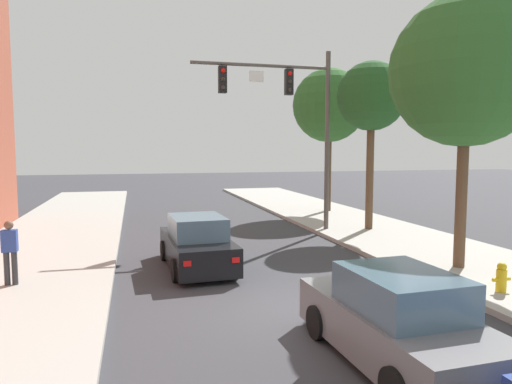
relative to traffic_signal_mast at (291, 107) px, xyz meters
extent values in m
plane|color=#38383D|center=(-2.97, -8.98, -5.31)|extent=(120.00, 120.00, 0.00)
cylinder|color=#514C47|center=(1.63, 0.01, -1.41)|extent=(0.20, 0.20, 7.50)
cylinder|color=#514C47|center=(-1.26, 0.01, 1.64)|extent=(5.78, 0.14, 0.14)
cube|color=black|center=(-0.11, 0.01, 1.02)|extent=(0.32, 0.28, 1.05)
sphere|color=red|center=(-0.11, -0.14, 1.35)|extent=(0.18, 0.18, 0.18)
sphere|color=#2D2823|center=(-0.11, -0.14, 1.02)|extent=(0.18, 0.18, 0.18)
sphere|color=#2D2823|center=(-0.11, -0.14, 0.69)|extent=(0.18, 0.18, 0.18)
cube|color=black|center=(-2.88, 0.01, 1.02)|extent=(0.32, 0.28, 1.05)
sphere|color=red|center=(-2.88, -0.14, 1.35)|extent=(0.18, 0.18, 0.18)
sphere|color=#2D2823|center=(-2.88, -0.14, 1.02)|extent=(0.18, 0.18, 0.18)
sphere|color=#2D2823|center=(-2.88, -0.14, 0.69)|extent=(0.18, 0.18, 0.18)
cube|color=white|center=(-1.49, -0.01, 1.19)|extent=(0.60, 0.03, 0.44)
cube|color=black|center=(-4.59, -4.74, -4.75)|extent=(1.93, 4.29, 0.80)
cube|color=slate|center=(-4.58, -4.89, -4.03)|extent=(1.61, 2.08, 0.64)
cylinder|color=black|center=(-5.47, -3.48, -4.99)|extent=(0.26, 0.65, 0.64)
cylinder|color=black|center=(-3.86, -3.39, -4.99)|extent=(0.26, 0.65, 0.64)
cylinder|color=black|center=(-5.33, -6.08, -4.99)|extent=(0.26, 0.65, 0.64)
cylinder|color=black|center=(-3.71, -5.99, -4.99)|extent=(0.26, 0.65, 0.64)
cube|color=red|center=(-5.11, -6.89, -4.63)|extent=(0.20, 0.05, 0.14)
cube|color=red|center=(-3.84, -6.82, -4.63)|extent=(0.20, 0.05, 0.14)
cube|color=slate|center=(-2.21, -11.86, -4.75)|extent=(1.86, 4.26, 0.80)
cube|color=slate|center=(-2.21, -12.01, -4.03)|extent=(1.58, 2.06, 0.64)
cylinder|color=black|center=(-3.07, -10.59, -4.99)|extent=(0.24, 0.65, 0.64)
cylinder|color=black|center=(-1.46, -10.53, -4.99)|extent=(0.24, 0.65, 0.64)
cylinder|color=black|center=(-1.36, -13.13, -4.99)|extent=(0.24, 0.65, 0.64)
cylinder|color=#333338|center=(-9.53, -5.81, -4.73)|extent=(0.14, 0.14, 0.85)
cylinder|color=#333338|center=(-9.35, -5.81, -4.73)|extent=(0.14, 0.14, 0.85)
cube|color=#2D4799|center=(-9.44, -5.81, -4.03)|extent=(0.36, 0.22, 0.56)
sphere|color=brown|center=(-9.44, -5.81, -3.63)|extent=(0.22, 0.22, 0.22)
cylinder|color=gold|center=(2.14, -9.43, -4.88)|extent=(0.24, 0.24, 0.55)
sphere|color=gold|center=(2.14, -9.43, -4.55)|extent=(0.22, 0.22, 0.22)
cylinder|color=gold|center=(1.96, -9.43, -4.86)|extent=(0.12, 0.09, 0.09)
cylinder|color=gold|center=(2.32, -9.43, -4.86)|extent=(0.12, 0.09, 0.09)
cylinder|color=brown|center=(2.76, -7.12, -3.15)|extent=(0.32, 0.32, 4.02)
sphere|color=#2D6028|center=(2.76, -7.12, 0.47)|extent=(4.28, 4.28, 4.28)
cylinder|color=brown|center=(3.39, -0.51, -2.88)|extent=(0.32, 0.32, 4.56)
sphere|color=#235123|center=(3.39, -0.51, 0.49)|extent=(2.91, 2.91, 2.91)
cylinder|color=brown|center=(4.06, 5.44, -3.00)|extent=(0.32, 0.32, 4.31)
sphere|color=#2D6028|center=(4.06, 5.44, 0.65)|extent=(4.01, 4.01, 4.01)
camera|label=1|loc=(-6.37, -18.58, -1.73)|focal=32.81mm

